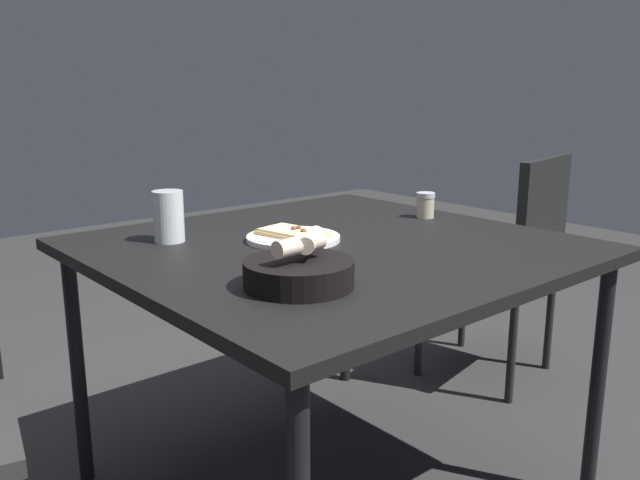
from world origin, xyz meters
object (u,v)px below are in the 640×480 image
Objects in this scene: beer_glass at (169,220)px; chair_far at (510,252)px; dining_table at (332,262)px; pizza_plate at (293,237)px; bread_basket at (299,271)px; pepper_shaker at (425,206)px.

chair_far is at bearing 172.35° from beer_glass.
pizza_plate is at bearing -54.31° from dining_table.
chair_far is (-1.00, -0.11, -0.16)m from dining_table.
beer_glass reaches higher than pizza_plate.
beer_glass is at bearing -42.66° from dining_table.
bread_basket is 2.90× the size of pepper_shaker.
pizza_plate is 0.41m from bread_basket.
pizza_plate is (0.06, -0.09, 0.06)m from dining_table.
chair_far reaches higher than pizza_plate.
bread_basket is (0.31, 0.24, 0.09)m from dining_table.
dining_table is 5.04× the size of bread_basket.
chair_far reaches higher than beer_glass.
beer_glass reaches higher than bread_basket.
chair_far is at bearing -175.07° from pepper_shaker.
dining_table is at bearing 137.34° from beer_glass.
dining_table is at bearing 8.38° from pepper_shaker.
beer_glass is 0.80m from pepper_shaker.
dining_table is at bearing 125.69° from pizza_plate.
beer_glass reaches higher than dining_table.
chair_far is (-0.56, -0.05, -0.25)m from pepper_shaker.
pizza_plate is 0.33m from beer_glass.
bread_basket is 0.82m from pepper_shaker.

